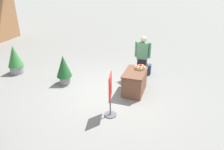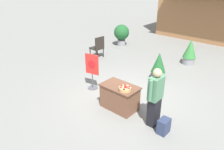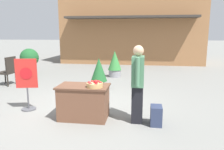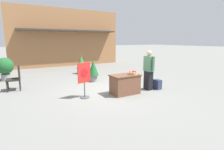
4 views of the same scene
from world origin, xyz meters
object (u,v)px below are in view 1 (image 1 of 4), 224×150
poster_board (110,94)px  potted_plant_far_left (15,59)px  display_table (135,82)px  backpack (147,69)px  person_visitor (142,57)px  potted_plant_far_right (64,68)px  apple_basket (140,67)px

poster_board → potted_plant_far_left: (1.62, 4.64, -0.10)m
display_table → backpack: size_ratio=2.73×
person_visitor → potted_plant_far_right: bearing=-61.5°
apple_basket → backpack: bearing=-1.0°
poster_board → potted_plant_far_right: bearing=136.2°
backpack → potted_plant_far_right: (-1.81, 2.76, 0.42)m
backpack → person_visitor: bearing=161.5°
potted_plant_far_right → poster_board: bearing=-121.5°
person_visitor → poster_board: bearing=-7.0°
person_visitor → poster_board: 2.82m
person_visitor → potted_plant_far_left: bearing=-76.5°
display_table → potted_plant_far_left: bearing=89.4°
person_visitor → potted_plant_far_left: 5.14m
person_visitor → apple_basket: bearing=7.4°
potted_plant_far_right → potted_plant_far_left: size_ratio=0.95×
person_visitor → backpack: size_ratio=4.03×
display_table → potted_plant_far_right: size_ratio=1.03×
apple_basket → display_table: bearing=157.3°
backpack → poster_board: poster_board is taller
backpack → potted_plant_far_left: (-1.58, 5.14, 0.40)m
apple_basket → potted_plant_far_left: potted_plant_far_left is taller
display_table → potted_plant_far_right: potted_plant_far_right is taller
potted_plant_far_left → potted_plant_far_right: bearing=-95.6°
apple_basket → potted_plant_far_right: size_ratio=0.32×
apple_basket → backpack: size_ratio=0.84×
potted_plant_far_right → potted_plant_far_left: bearing=84.4°
backpack → potted_plant_far_left: 5.39m
person_visitor → potted_plant_far_right: size_ratio=1.52×
display_table → person_visitor: 1.31m
poster_board → display_table: bearing=65.0°
poster_board → potted_plant_far_left: 4.91m
display_table → potted_plant_far_left: 5.00m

